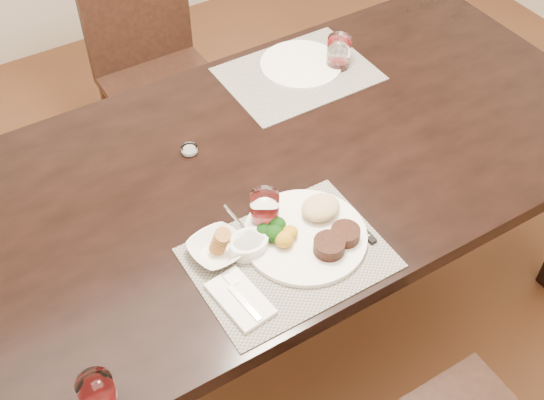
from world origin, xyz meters
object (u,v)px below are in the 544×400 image
wine_glass_near (265,211)px  far_plate (301,64)px  cracker_bowl (217,249)px  chair_far (153,62)px  steak_knife (357,225)px  dinner_plate (311,232)px

wine_glass_near → far_plate: 0.68m
cracker_bowl → far_plate: size_ratio=0.57×
cracker_bowl → far_plate: cracker_bowl is taller
chair_far → far_plate: size_ratio=3.47×
chair_far → steak_knife: size_ratio=4.34×
far_plate → steak_knife: bearing=-111.1°
chair_far → cracker_bowl: size_ratio=6.12×
chair_far → wine_glass_near: chair_far is taller
dinner_plate → cracker_bowl: cracker_bowl is taller
far_plate → wine_glass_near: bearing=-130.7°
dinner_plate → chair_far: bearing=82.5°
chair_far → wine_glass_near: size_ratio=9.08×
wine_glass_near → cracker_bowl: bearing=-170.6°
dinner_plate → wine_glass_near: 0.12m
steak_knife → far_plate: 0.69m
dinner_plate → far_plate: size_ratio=1.19×
far_plate → chair_far: bearing=114.2°
wine_glass_near → chair_far: bearing=81.5°
steak_knife → wine_glass_near: 0.24m
dinner_plate → far_plate: bearing=55.8°
chair_far → wine_glass_near: 1.17m
dinner_plate → wine_glass_near: (-0.07, 0.10, 0.03)m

